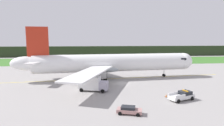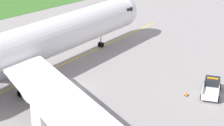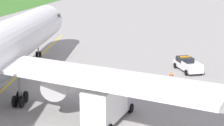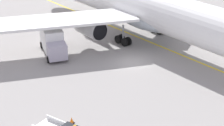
{
  "view_description": "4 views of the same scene",
  "coord_description": "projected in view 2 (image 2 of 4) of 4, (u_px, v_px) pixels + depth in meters",
  "views": [
    {
      "loc": [
        -8.1,
        -50.4,
        12.44
      ],
      "look_at": [
        -2.28,
        7.88,
        4.75
      ],
      "focal_mm": 29.89,
      "sensor_mm": 36.0,
      "label": 1
    },
    {
      "loc": [
        -32.56,
        -33.36,
        21.52
      ],
      "look_at": [
        1.19,
        -5.76,
        4.53
      ],
      "focal_mm": 60.77,
      "sensor_mm": 36.0,
      "label": 2
    },
    {
      "loc": [
        -38.02,
        -11.38,
        13.34
      ],
      "look_at": [
        0.91,
        -5.98,
        3.09
      ],
      "focal_mm": 56.1,
      "sensor_mm": 36.0,
      "label": 3
    },
    {
      "loc": [
        34.9,
        -27.8,
        21.3
      ],
      "look_at": [
        3.17,
        -5.41,
        2.68
      ],
      "focal_mm": 61.66,
      "sensor_mm": 36.0,
      "label": 4
    }
  ],
  "objects": [
    {
      "name": "ground",
      "position": [
        73.0,
        87.0,
        50.98
      ],
      "size": [
        320.0,
        320.0,
        0.0
      ],
      "primitive_type": "plane",
      "color": "gray"
    },
    {
      "name": "taxiway_centerline_main",
      "position": [
        27.0,
        81.0,
        52.93
      ],
      "size": [
        73.83,
        6.6,
        0.01
      ],
      "primitive_type": "cube",
      "rotation": [
        0.0,
        0.0,
        0.09
      ],
      "color": "yellow",
      "rests_on": "ground"
    },
    {
      "name": "airliner",
      "position": [
        21.0,
        49.0,
        50.68
      ],
      "size": [
        56.5,
        46.17,
        15.79
      ],
      "color": "white",
      "rests_on": "ground"
    },
    {
      "name": "ops_pickup_truck",
      "position": [
        212.0,
        87.0,
        48.73
      ],
      "size": [
        5.9,
        3.88,
        1.94
      ],
      "color": "silver",
      "rests_on": "ground"
    },
    {
      "name": "catering_truck",
      "position": [
        63.0,
        114.0,
        40.15
      ],
      "size": [
        7.2,
        4.24,
        3.71
      ],
      "color": "#A7A1B6",
      "rests_on": "ground"
    },
    {
      "name": "apron_cone",
      "position": [
        187.0,
        93.0,
        48.41
      ],
      "size": [
        0.49,
        0.49,
        0.62
      ],
      "color": "black",
      "rests_on": "ground"
    }
  ]
}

